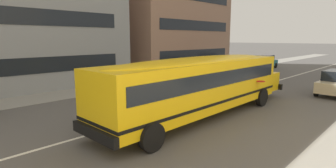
# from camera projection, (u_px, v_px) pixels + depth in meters

# --- Properties ---
(ground_plane) EXTENTS (400.00, 400.00, 0.00)m
(ground_plane) POSITION_uv_depth(u_px,v_px,m) (172.00, 111.00, 13.70)
(ground_plane) COLOR #54514F
(sidewalk_far) EXTENTS (120.00, 3.00, 0.01)m
(sidewalk_far) POSITION_uv_depth(u_px,v_px,m) (91.00, 90.00, 19.20)
(sidewalk_far) COLOR gray
(sidewalk_far) RESTS_ON ground_plane
(lane_centreline) EXTENTS (110.00, 0.16, 0.01)m
(lane_centreline) POSITION_uv_depth(u_px,v_px,m) (172.00, 111.00, 13.70)
(lane_centreline) COLOR silver
(lane_centreline) RESTS_ON ground_plane
(school_bus) EXTENTS (12.87, 3.04, 2.87)m
(school_bus) POSITION_uv_depth(u_px,v_px,m) (202.00, 81.00, 12.54)
(school_bus) COLOR yellow
(school_bus) RESTS_ON ground_plane
(parked_car_red_past_driveway) EXTENTS (3.90, 1.89, 1.64)m
(parked_car_red_past_driveway) POSITION_uv_depth(u_px,v_px,m) (225.00, 67.00, 27.25)
(parked_car_red_past_driveway) COLOR maroon
(parked_car_red_past_driveway) RESTS_ON ground_plane
(parked_car_teal_under_tree) EXTENTS (3.92, 1.91, 1.64)m
(parked_car_teal_under_tree) POSITION_uv_depth(u_px,v_px,m) (265.00, 62.00, 33.08)
(parked_car_teal_under_tree) COLOR #195B66
(parked_car_teal_under_tree) RESTS_ON ground_plane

